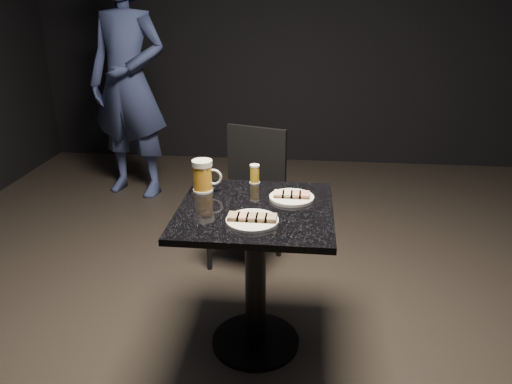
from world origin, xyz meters
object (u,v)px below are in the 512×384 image
plate_small (292,198)px  table (256,255)px  plate_large (252,221)px  beer_mug (203,176)px  patron (128,83)px  chair (249,188)px  beer_tumbler (255,174)px

plate_small → table: (-0.16, -0.12, -0.25)m
plate_large → beer_mug: beer_mug is taller
patron → chair: patron is taller
plate_large → beer_mug: (-0.28, 0.33, 0.07)m
plate_small → chair: bearing=111.4°
patron → beer_tumbler: (1.23, -1.65, -0.16)m
plate_large → beer_mug: 0.44m
table → chair: bearing=98.7°
plate_small → table: bearing=-142.2°
plate_large → patron: size_ratio=0.12×
plate_large → beer_tumbler: 0.47m
patron → beer_tumbler: bearing=-40.8°
plate_large → chair: bearing=97.6°
plate_small → beer_tumbler: 0.28m
patron → table: 2.38m
plate_large → patron: 2.48m
beer_tumbler → chair: 0.64m
beer_mug → chair: beer_mug is taller
beer_mug → beer_tumbler: bearing=30.0°
patron → beer_mug: patron is taller
plate_small → beer_tumbler: bearing=135.4°
table → beer_mug: (-0.28, 0.18, 0.32)m
plate_large → chair: chair is taller
beer_tumbler → chair: bearing=99.8°
beer_mug → patron: bearing=119.1°
plate_small → beer_mug: bearing=172.5°
table → beer_tumbler: 0.43m
table → beer_tumbler: (-0.04, 0.32, 0.29)m
table → beer_tumbler: bearing=96.9°
patron → chair: (1.14, -1.09, -0.46)m
chair → table: bearing=-81.3°
plate_small → chair: (-0.29, 0.75, -0.26)m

